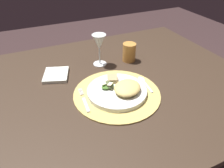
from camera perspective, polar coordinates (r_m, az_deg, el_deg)
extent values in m
cube|color=#37281D|center=(0.95, -2.20, -0.87)|extent=(1.39, 1.02, 0.03)
cylinder|color=#37291F|center=(1.72, 11.73, 2.35)|extent=(0.07, 0.07, 0.68)
cylinder|color=tan|center=(0.88, 1.33, -2.59)|extent=(0.37, 0.37, 0.01)
cylinder|color=silver|center=(0.88, 1.34, -1.96)|extent=(0.25, 0.25, 0.02)
ellipsoid|color=#DEBF6C|center=(0.85, 4.21, -1.01)|extent=(0.16, 0.16, 0.03)
ellipsoid|color=#48762B|center=(0.88, -1.17, -0.65)|extent=(0.06, 0.04, 0.01)
ellipsoid|color=#4E5735|center=(0.88, -0.91, -0.22)|extent=(0.03, 0.06, 0.02)
ellipsoid|color=#3C682F|center=(0.89, -1.47, 0.02)|extent=(0.05, 0.04, 0.02)
cube|color=beige|center=(0.86, -0.69, -0.02)|extent=(0.03, 0.03, 0.01)
cube|color=beige|center=(0.87, -2.31, 0.31)|extent=(0.02, 0.03, 0.01)
cube|color=tan|center=(0.92, 0.12, 1.46)|extent=(0.06, 0.07, 0.02)
cube|color=silver|center=(0.83, -7.12, -5.65)|extent=(0.02, 0.09, 0.00)
cube|color=silver|center=(0.89, -8.84, -2.22)|extent=(0.01, 0.05, 0.00)
cube|color=silver|center=(0.89, -8.59, -2.16)|extent=(0.01, 0.05, 0.00)
cube|color=silver|center=(0.89, -8.35, -2.11)|extent=(0.01, 0.05, 0.00)
cube|color=silver|center=(0.89, -8.10, -2.06)|extent=(0.01, 0.05, 0.00)
cube|color=silver|center=(0.93, 9.64, -0.68)|extent=(0.02, 0.09, 0.00)
ellipsoid|color=silver|center=(0.97, 8.06, 1.34)|extent=(0.03, 0.04, 0.01)
cube|color=white|center=(1.03, -14.99, 2.44)|extent=(0.15, 0.16, 0.01)
cylinder|color=silver|center=(1.10, -3.31, 5.52)|extent=(0.07, 0.07, 0.00)
cylinder|color=silver|center=(1.08, -3.38, 7.47)|extent=(0.01, 0.01, 0.08)
cone|color=silver|center=(1.05, -3.53, 11.31)|extent=(0.07, 0.07, 0.08)
cylinder|color=#CA883E|center=(1.12, 4.70, 8.62)|extent=(0.07, 0.07, 0.10)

